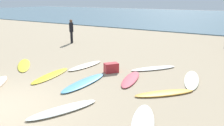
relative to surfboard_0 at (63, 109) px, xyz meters
The scene contains 13 objects.
ocean_water 37.03m from the surfboard_0, 92.63° to the left, with size 120.00×40.00×0.08m, color slate.
surfboard_0 is the anchor object (origin of this frame).
surfboard_1 5.13m from the surfboard_0, 62.50° to the left, with size 0.54×2.38×0.07m, color #E5EAC8.
surfboard_2 3.30m from the surfboard_0, 141.90° to the left, with size 0.54×2.30×0.06m, color yellow.
surfboard_3 4.53m from the surfboard_0, 120.52° to the left, with size 0.54×2.11×0.08m, color silver.
surfboard_4 3.35m from the surfboard_0, 83.69° to the left, with size 0.51×2.04×0.09m, color #D64D5B.
surfboard_5 3.34m from the surfboard_0, 53.61° to the left, with size 0.48×2.09×0.08m, color gold.
surfboard_6 2.27m from the surfboard_0, 13.07° to the left, with size 0.57×2.18×0.07m, color white.
surfboard_7 2.26m from the surfboard_0, 113.55° to the left, with size 0.57×2.46×0.09m, color #56A2D3.
surfboard_8 5.20m from the surfboard_0, 84.05° to the left, with size 0.49×2.15×0.09m, color silver.
surfboard_10 5.43m from the surfboard_0, 152.71° to the left, with size 0.54×2.40×0.06m, color yellow.
beachgoer_mid 10.61m from the surfboard_0, 130.05° to the left, with size 0.38×0.38×1.63m.
beach_cooler 3.88m from the surfboard_0, 102.02° to the left, with size 0.58×0.34×0.41m, color #B2282D.
Camera 1 is at (6.18, -3.57, 3.09)m, focal length 38.87 mm.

